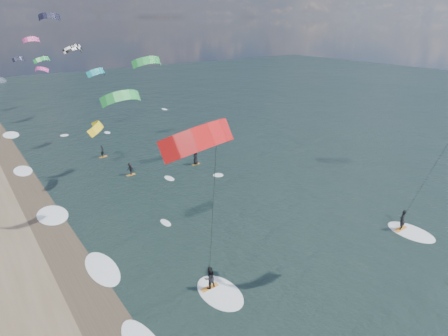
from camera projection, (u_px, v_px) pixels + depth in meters
ground at (353, 330)px, 22.81m from camera, size 260.00×260.00×0.00m
wet_sand_strip at (103, 318)px, 23.71m from camera, size 3.00×240.00×0.00m
kitesurfer_near_b at (216, 200)px, 18.34m from camera, size 7.08×8.54×14.44m
far_kitesurfers at (154, 161)px, 47.36m from camera, size 9.87×10.68×1.85m
bg_kite_field at (67, 61)px, 58.45m from camera, size 11.99×71.01×12.24m
shoreline_surf at (97, 273)px, 27.92m from camera, size 2.40×79.40×0.11m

